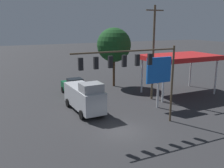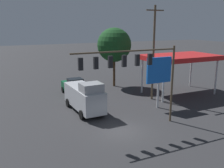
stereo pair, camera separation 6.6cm
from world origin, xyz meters
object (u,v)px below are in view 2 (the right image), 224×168
(delivery_truck, at_px, (85,97))
(price_sign, at_px, (159,72))
(traffic_signal_assembly, at_px, (133,66))
(pickup_parked, at_px, (74,87))
(street_tree, at_px, (114,45))
(utility_pole, at_px, (153,52))

(delivery_truck, bearing_deg, price_sign, 71.80)
(traffic_signal_assembly, xyz_separation_m, pickup_parked, (1.61, -12.96, -4.71))
(pickup_parked, relative_size, street_tree, 0.59)
(delivery_truck, distance_m, street_tree, 12.81)
(traffic_signal_assembly, height_order, utility_pole, utility_pole)
(delivery_truck, bearing_deg, street_tree, 136.45)
(pickup_parked, distance_m, street_tree, 9.01)
(utility_pole, bearing_deg, delivery_truck, 5.20)
(traffic_signal_assembly, bearing_deg, delivery_truck, -68.73)
(pickup_parked, bearing_deg, traffic_signal_assembly, 5.87)
(utility_pole, distance_m, pickup_parked, 11.49)
(traffic_signal_assembly, xyz_separation_m, delivery_truck, (2.38, -6.12, -4.12))
(price_sign, relative_size, pickup_parked, 1.10)
(utility_pole, relative_size, delivery_truck, 1.67)
(traffic_signal_assembly, distance_m, pickup_parked, 13.88)
(pickup_parked, bearing_deg, street_tree, 106.19)
(utility_pole, relative_size, street_tree, 1.30)
(traffic_signal_assembly, distance_m, delivery_truck, 7.76)
(traffic_signal_assembly, bearing_deg, utility_pole, -134.60)
(street_tree, bearing_deg, price_sign, 90.84)
(pickup_parked, xyz_separation_m, delivery_truck, (0.78, 6.84, 0.58))
(pickup_parked, height_order, delivery_truck, delivery_truck)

